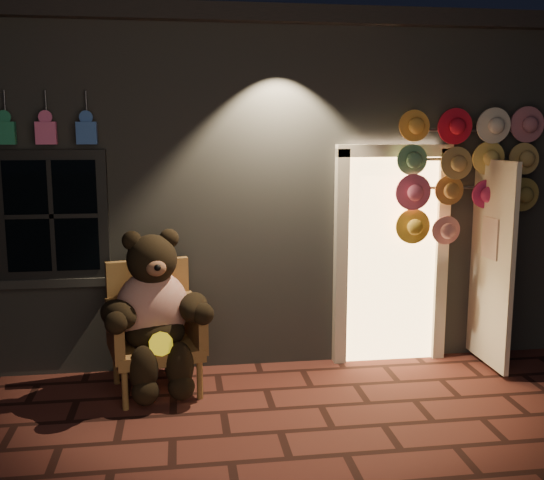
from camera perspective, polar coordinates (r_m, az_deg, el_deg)
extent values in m
plane|color=#542620|center=(5.18, 0.77, -16.82)|extent=(60.00, 60.00, 0.00)
cube|color=slate|center=(8.64, -3.36, 5.27)|extent=(7.00, 5.00, 3.30)
cube|color=black|center=(8.68, -3.48, 16.74)|extent=(7.30, 5.30, 0.16)
cube|color=black|center=(6.20, -19.05, 2.09)|extent=(1.00, 0.10, 1.20)
cube|color=black|center=(6.17, -19.10, 2.06)|extent=(0.82, 0.06, 1.02)
cube|color=slate|center=(6.31, -18.74, -3.59)|extent=(1.10, 0.14, 0.08)
cube|color=#FBC271|center=(6.53, 10.52, -1.63)|extent=(0.92, 0.10, 2.10)
cube|color=beige|center=(6.35, 6.18, -1.85)|extent=(0.12, 0.12, 2.20)
cube|color=beige|center=(6.68, 14.86, -1.54)|extent=(0.12, 0.12, 2.20)
cube|color=beige|center=(6.37, 10.94, 7.87)|extent=(1.16, 0.12, 0.12)
cube|color=beige|center=(6.54, 19.09, -1.99)|extent=(0.05, 0.80, 2.00)
cube|color=#24855C|center=(6.15, -22.82, 8.83)|extent=(0.18, 0.07, 0.20)
cylinder|color=#59595E|center=(6.21, -22.83, 11.14)|extent=(0.02, 0.02, 0.25)
cube|color=pink|center=(6.07, -19.59, 9.02)|extent=(0.18, 0.07, 0.20)
cylinder|color=#59595E|center=(6.14, -19.61, 11.36)|extent=(0.02, 0.02, 0.25)
cube|color=#335DB4|center=(6.02, -16.28, 9.19)|extent=(0.18, 0.07, 0.20)
cylinder|color=#59595E|center=(6.08, -16.31, 11.55)|extent=(0.02, 0.02, 0.25)
cube|color=olive|center=(5.86, -10.36, -9.57)|extent=(0.88, 0.84, 0.11)
cube|color=olive|center=(6.05, -11.02, -5.24)|extent=(0.75, 0.24, 0.75)
cube|color=olive|center=(5.72, -13.91, -7.90)|extent=(0.22, 0.65, 0.43)
cube|color=olive|center=(5.84, -6.94, -7.32)|extent=(0.22, 0.65, 0.43)
cylinder|color=olive|center=(5.61, -13.04, -12.99)|extent=(0.05, 0.05, 0.34)
cylinder|color=olive|center=(5.72, -6.49, -12.35)|extent=(0.05, 0.05, 0.34)
cylinder|color=olive|center=(6.17, -13.81, -10.90)|extent=(0.05, 0.05, 0.34)
cylinder|color=olive|center=(6.27, -7.86, -10.38)|extent=(0.05, 0.05, 0.34)
ellipsoid|color=#AA2912|center=(5.78, -10.66, -5.99)|extent=(0.75, 0.65, 0.68)
ellipsoid|color=black|center=(5.77, -10.47, -8.10)|extent=(0.62, 0.56, 0.32)
sphere|color=black|center=(5.64, -10.72, -1.72)|extent=(0.52, 0.52, 0.44)
sphere|color=black|center=(5.61, -12.46, -0.05)|extent=(0.17, 0.17, 0.17)
sphere|color=black|center=(5.66, -9.21, 0.14)|extent=(0.17, 0.17, 0.17)
ellipsoid|color=brown|center=(5.45, -10.34, -2.51)|extent=(0.19, 0.15, 0.14)
ellipsoid|color=black|center=(5.53, -13.62, -6.52)|extent=(0.45, 0.51, 0.25)
ellipsoid|color=black|center=(5.64, -7.04, -6.00)|extent=(0.31, 0.48, 0.25)
ellipsoid|color=black|center=(5.56, -11.44, -11.35)|extent=(0.25, 0.25, 0.42)
ellipsoid|color=black|center=(5.61, -8.30, -11.06)|extent=(0.25, 0.25, 0.42)
sphere|color=black|center=(5.57, -11.28, -13.21)|extent=(0.23, 0.23, 0.23)
sphere|color=black|center=(5.62, -8.13, -12.90)|extent=(0.23, 0.23, 0.23)
cylinder|color=yellow|center=(5.51, -9.92, -9.17)|extent=(0.22, 0.13, 0.20)
cylinder|color=#59595E|center=(6.81, 19.17, 0.22)|extent=(0.04, 0.04, 2.51)
cylinder|color=#59595E|center=(6.58, 17.58, 9.36)|extent=(1.12, 0.03, 0.03)
cylinder|color=#59595E|center=(6.59, 17.46, 6.94)|extent=(1.12, 0.03, 0.03)
cylinder|color=#59595E|center=(6.61, 17.33, 4.52)|extent=(1.12, 0.03, 0.03)
cylinder|color=#FFA83C|center=(6.29, 12.74, 10.00)|extent=(0.32, 0.11, 0.32)
cylinder|color=red|center=(6.40, 16.00, 9.86)|extent=(0.32, 0.11, 0.32)
cylinder|color=beige|center=(6.54, 19.13, 9.69)|extent=(0.32, 0.11, 0.32)
cylinder|color=#C16D7F|center=(6.76, 21.74, 9.52)|extent=(0.32, 0.11, 0.32)
cylinder|color=#629E6F|center=(6.27, 12.73, 7.03)|extent=(0.32, 0.11, 0.32)
cylinder|color=#AD884E|center=(6.38, 15.97, 6.93)|extent=(0.32, 0.11, 0.32)
cylinder|color=#E7C25C|center=(6.59, 18.73, 6.87)|extent=(0.32, 0.11, 0.32)
cylinder|color=tan|center=(6.74, 21.69, 6.75)|extent=(0.32, 0.11, 0.32)
cylinder|color=#E65A7C|center=(6.26, 12.71, 4.03)|extent=(0.32, 0.11, 0.32)
cylinder|color=olive|center=(6.46, 15.62, 4.08)|extent=(0.32, 0.11, 0.32)
cylinder|color=#BF2962|center=(6.59, 18.70, 4.03)|extent=(0.32, 0.11, 0.32)
cylinder|color=olive|center=(6.74, 21.64, 3.97)|extent=(0.32, 0.11, 0.32)
cylinder|color=gold|center=(6.35, 12.41, 1.17)|extent=(0.32, 0.11, 0.32)
cylinder|color=pink|center=(6.47, 15.60, 1.18)|extent=(0.32, 0.11, 0.32)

